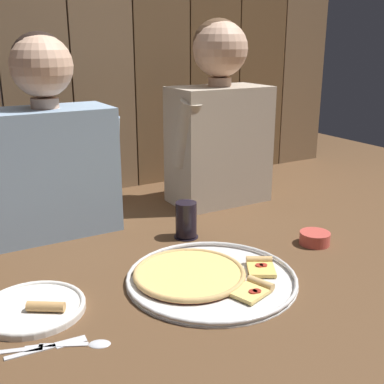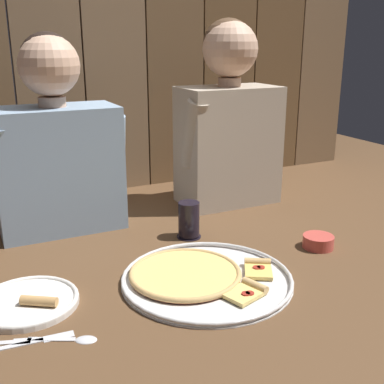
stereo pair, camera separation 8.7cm
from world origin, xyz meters
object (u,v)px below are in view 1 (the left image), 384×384
pizza_tray (205,276)px  dinner_plate (33,308)px  dipping_bowl (315,237)px  diner_right (219,118)px  drinking_glass (186,220)px  diner_left (49,146)px

pizza_tray → dinner_plate: 0.41m
pizza_tray → dinner_plate: (-0.40, 0.06, -0.00)m
dinner_plate → dipping_bowl: dipping_bowl is taller
dipping_bowl → diner_right: size_ratio=0.14×
drinking_glass → diner_left: size_ratio=0.19×
pizza_tray → diner_right: diner_right is taller
dipping_bowl → diner_left: diner_left is taller
dinner_plate → diner_left: (0.17, 0.45, 0.26)m
pizza_tray → diner_right: (0.37, 0.51, 0.30)m
pizza_tray → diner_left: (-0.23, 0.51, 0.26)m
dipping_bowl → diner_left: 0.83m
drinking_glass → diner_right: diner_right is taller
pizza_tray → diner_left: diner_left is taller
pizza_tray → diner_right: size_ratio=0.66×
drinking_glass → pizza_tray: bearing=-109.6°
pizza_tray → dinner_plate: bearing=171.5°
pizza_tray → dinner_plate: dinner_plate is taller
dinner_plate → diner_right: (0.77, 0.45, 0.30)m
pizza_tray → diner_right: bearing=54.3°
dinner_plate → drinking_glass: (0.50, 0.20, 0.04)m
dipping_bowl → diner_left: size_ratio=0.15×
dinner_plate → pizza_tray: bearing=-8.5°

